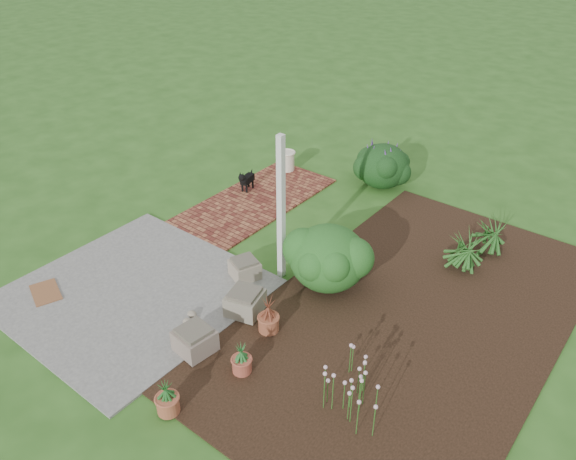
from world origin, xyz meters
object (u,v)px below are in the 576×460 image
Objects in this scene: cream_ceramic_urn at (287,161)px; evergreen_shrub at (328,256)px; stone_trough_near at (195,341)px; black_dog at (246,179)px.

cream_ceramic_urn is 0.35× the size of evergreen_shrub.
black_dog is (-2.59, 3.96, 0.10)m from stone_trough_near.
evergreen_shrub is (3.16, -1.57, 0.25)m from black_dog.
stone_trough_near is 4.74m from black_dog.
black_dog is 1.19× the size of cream_ceramic_urn.
black_dog is 1.31m from cream_ceramic_urn.
cream_ceramic_urn is 4.24m from evergreen_shrub.
black_dog is 3.53m from evergreen_shrub.
black_dog reaches higher than cream_ceramic_urn.
stone_trough_near is 2.48m from evergreen_shrub.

